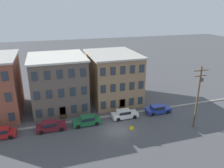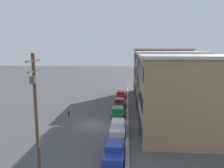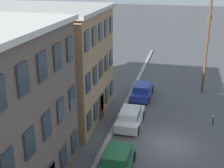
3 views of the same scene
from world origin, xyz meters
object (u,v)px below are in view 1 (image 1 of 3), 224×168
car_white (124,114)px  utility_pole (198,94)px  car_red (0,133)px  car_maroon (50,126)px  car_blue (158,109)px  caution_sign (131,130)px  car_green (87,120)px

car_white → utility_pole: size_ratio=0.45×
car_red → car_maroon: (6.92, -0.04, 0.00)m
utility_pole → car_blue: bearing=116.5°
caution_sign → utility_pole: size_ratio=0.25×
car_green → utility_pole: (15.71, -5.75, 4.73)m
car_red → car_green: (12.51, -0.05, 0.00)m
car_red → car_white: 18.96m
car_green → caution_sign: bearing=-49.9°
caution_sign → car_green: bearing=130.1°
car_white → car_blue: size_ratio=1.00×
car_red → utility_pole: size_ratio=0.45×
car_white → car_blue: same height
caution_sign → car_red: bearing=160.9°
car_green → car_blue: bearing=1.1°
car_blue → utility_pole: 8.20m
car_maroon → utility_pole: bearing=-15.1°
car_maroon → car_green: bearing=-0.1°
car_red → car_blue: same height
utility_pole → caution_sign: bearing=-178.3°
car_maroon → car_blue: bearing=0.7°
car_blue → caution_sign: (-7.62, -6.31, 0.85)m
car_maroon → car_green: (5.59, -0.01, 0.00)m
caution_sign → utility_pole: bearing=1.7°
car_red → caution_sign: caution_sign is taller
car_red → utility_pole: utility_pole is taller
car_red → utility_pole: 29.19m
car_red → caution_sign: bearing=-19.1°
car_maroon → car_white: same height
car_green → car_maroon: bearing=179.9°
caution_sign → utility_pole: 11.30m
car_blue → utility_pole: utility_pole is taller
car_maroon → caution_sign: bearing=-29.6°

